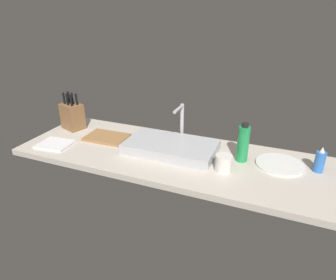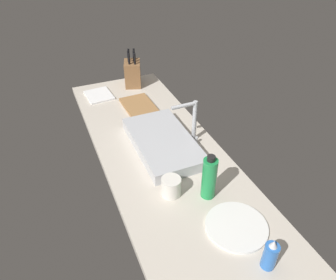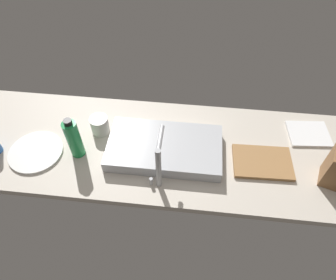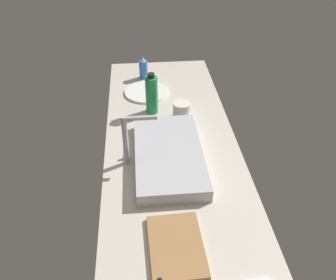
{
  "view_description": "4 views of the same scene",
  "coord_description": "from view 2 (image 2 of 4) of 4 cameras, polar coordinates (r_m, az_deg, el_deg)",
  "views": [
    {
      "loc": [
        51.65,
        -142.12,
        82.66
      ],
      "look_at": [
        -5.41,
        -2.17,
        13.2
      ],
      "focal_mm": 31.24,
      "sensor_mm": 36.0,
      "label": 1
    },
    {
      "loc": [
        120.54,
        -47.99,
        108.09
      ],
      "look_at": [
        1.14,
        2.65,
        12.66
      ],
      "focal_mm": 33.8,
      "sensor_mm": 36.0,
      "label": 2
    },
    {
      "loc": [
        -16.91,
        91.14,
        119.43
      ],
      "look_at": [
        -7.22,
        3.04,
        13.18
      ],
      "focal_mm": 32.64,
      "sensor_mm": 36.0,
      "label": 3
    },
    {
      "loc": [
        -124.19,
        13.8,
        106.54
      ],
      "look_at": [
        -1.84,
        2.5,
        12.19
      ],
      "focal_mm": 37.67,
      "sensor_mm": 36.0,
      "label": 4
    }
  ],
  "objects": [
    {
      "name": "dish_towel",
      "position": [
        2.25,
        -12.32,
        7.89
      ],
      "size": [
        21.27,
        18.1,
        1.2
      ],
      "primitive_type": "cube",
      "rotation": [
        0.0,
        0.0,
        0.08
      ],
      "color": "white",
      "rests_on": "countertop_slab"
    },
    {
      "name": "faucet",
      "position": [
        1.68,
        4.32,
        3.94
      ],
      "size": [
        5.5,
        14.71,
        24.32
      ],
      "color": "#B7BABF",
      "rests_on": "countertop_slab"
    },
    {
      "name": "cutting_board",
      "position": [
        2.07,
        -5.29,
        6.19
      ],
      "size": [
        27.44,
        19.3,
        1.8
      ],
      "primitive_type": "cube",
      "rotation": [
        0.0,
        0.0,
        0.03
      ],
      "color": "#9E7042",
      "rests_on": "countertop_slab"
    },
    {
      "name": "soap_bottle",
      "position": [
        1.24,
        17.94,
        -19.17
      ],
      "size": [
        5.22,
        5.22,
        14.06
      ],
      "color": "blue",
      "rests_on": "countertop_slab"
    },
    {
      "name": "sink_basin",
      "position": [
        1.7,
        -0.91,
        -0.43
      ],
      "size": [
        53.26,
        29.36,
        6.09
      ],
      "primitive_type": "cube",
      "color": "#B7BABF",
      "rests_on": "countertop_slab"
    },
    {
      "name": "knife_block",
      "position": [
        2.32,
        -6.4,
        11.89
      ],
      "size": [
        17.13,
        14.97,
        25.58
      ],
      "rotation": [
        0.0,
        0.0,
        -0.32
      ],
      "color": "brown",
      "rests_on": "countertop_slab"
    },
    {
      "name": "dinner_plate",
      "position": [
        1.36,
        12.25,
        -14.95
      ],
      "size": [
        25.47,
        25.47,
        1.2
      ],
      "primitive_type": "cylinder",
      "color": "white",
      "rests_on": "countertop_slab"
    },
    {
      "name": "coffee_mug",
      "position": [
        1.42,
        0.56,
        -8.4
      ],
      "size": [
        8.95,
        8.95,
        8.9
      ],
      "primitive_type": "cylinder",
      "color": "silver",
      "rests_on": "countertop_slab"
    },
    {
      "name": "water_bottle",
      "position": [
        1.39,
        7.44,
        -6.77
      ],
      "size": [
        6.48,
        6.48,
        22.48
      ],
      "color": "#1E8E47",
      "rests_on": "countertop_slab"
    },
    {
      "name": "countertop_slab",
      "position": [
        1.68,
        -0.99,
        -3.0
      ],
      "size": [
        192.06,
        62.61,
        3.5
      ],
      "primitive_type": "cube",
      "color": "beige",
      "rests_on": "ground"
    }
  ]
}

